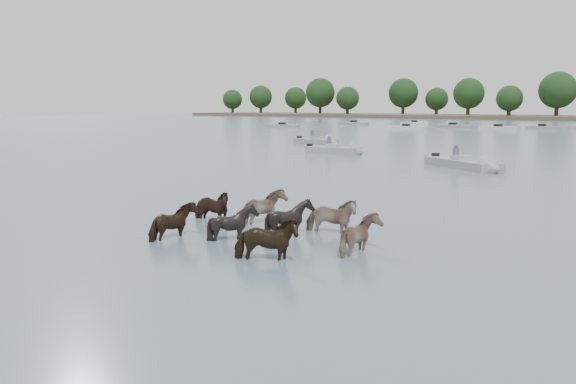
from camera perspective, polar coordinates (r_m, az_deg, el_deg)
The scene contains 7 objects.
ground at distance 14.52m, azimuth -11.37°, elevation -5.48°, with size 400.00×400.00×0.00m, color slate.
shoreline at distance 178.39m, azimuth 11.87°, elevation 7.45°, with size 160.00×30.00×1.00m, color #4C4233.
pony_herd at distance 15.37m, azimuth -2.25°, elevation -3.17°, with size 7.16×4.64×1.28m.
motorboat_a at distance 42.37m, azimuth 5.41°, elevation 4.15°, with size 4.66×2.34×1.92m.
motorboat_b at distance 33.25m, azimuth 17.81°, elevation 2.55°, with size 5.67×4.28×1.92m.
motorboat_f at distance 52.54m, azimuth 3.39°, elevation 5.02°, with size 5.02×2.17×1.92m.
treeline at distance 178.65m, azimuth 11.46°, elevation 9.46°, with size 149.59×21.89×12.49m.
Camera 1 is at (10.86, -8.98, 3.49)m, focal length 35.62 mm.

